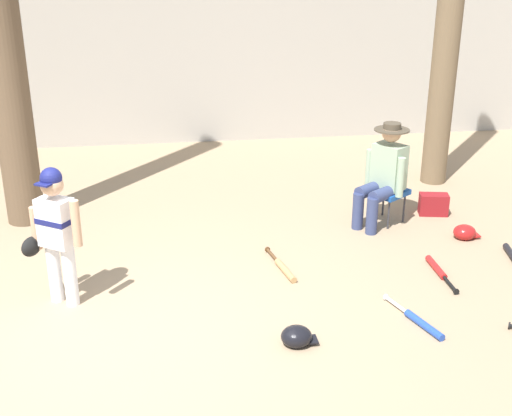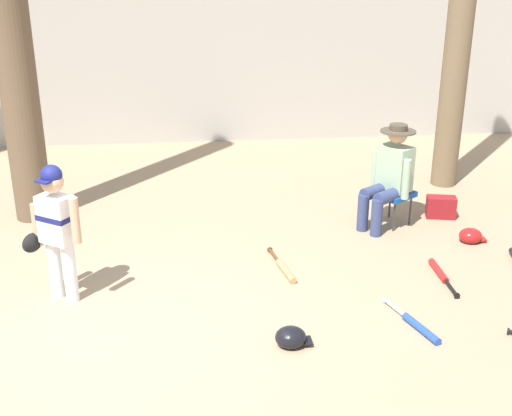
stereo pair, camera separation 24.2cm
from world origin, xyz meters
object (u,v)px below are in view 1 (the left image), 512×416
batting_helmet_black (297,336)px  batting_helmet_red (465,232)px  bat_wood_tan (283,268)px  young_ballplayer (55,228)px  handbag_beside_stool (433,204)px  bat_red_barrel (438,270)px  bat_blue_youth (419,321)px  seated_spectator (384,172)px  folding_stool (387,193)px

batting_helmet_black → batting_helmet_red: size_ratio=1.03×
bat_wood_tan → young_ballplayer: bearing=-171.1°
batting_helmet_red → young_ballplayer: bearing=-169.0°
handbag_beside_stool → bat_red_barrel: size_ratio=0.46×
bat_blue_youth → batting_helmet_black: 1.13m
seated_spectator → batting_helmet_black: seated_spectator is taller
handbag_beside_stool → bat_blue_youth: (-1.09, -2.41, -0.10)m
handbag_beside_stool → batting_helmet_red: (0.08, -0.73, -0.06)m
seated_spectator → bat_red_barrel: (0.19, -1.30, -0.61)m
folding_stool → handbag_beside_stool: (0.65, 0.14, -0.23)m
bat_blue_youth → bat_red_barrel: same height
bat_red_barrel → batting_helmet_red: 0.98m
bat_blue_youth → batting_helmet_black: batting_helmet_black is taller
batting_helmet_red → handbag_beside_stool: bearing=96.0°
bat_red_barrel → young_ballplayer: bearing=-178.9°
bat_red_barrel → batting_helmet_red: size_ratio=2.48×
batting_helmet_red → bat_wood_tan: bearing=-167.0°
bat_wood_tan → batting_helmet_red: (2.15, 0.50, 0.04)m
bat_red_barrel → bat_blue_youth: bearing=-120.9°
seated_spectator → batting_helmet_black: bearing=-122.0°
young_ballplayer → batting_helmet_red: young_ballplayer is taller
seated_spectator → bat_blue_youth: (-0.36, -2.21, -0.61)m
folding_stool → seated_spectator: bearing=-145.0°
young_ballplayer → seated_spectator: bearing=21.5°
young_ballplayer → seated_spectator: young_ballplayer is taller
folding_stool → handbag_beside_stool: bearing=11.9°
bat_red_barrel → batting_helmet_red: batting_helmet_red is taller
young_ballplayer → bat_wood_tan: young_ballplayer is taller
folding_stool → seated_spectator: 0.29m
bat_wood_tan → batting_helmet_black: 1.33m
bat_blue_youth → bat_wood_tan: bearing=129.9°
handbag_beside_stool → bat_blue_youth: 2.64m
seated_spectator → bat_blue_youth: bearing=-99.3°
seated_spectator → bat_blue_youth: 2.32m
seated_spectator → bat_wood_tan: (-1.35, -1.04, -0.61)m
folding_stool → batting_helmet_red: bearing=-39.4°
seated_spectator → bat_wood_tan: seated_spectator is taller
bat_wood_tan → handbag_beside_stool: bearing=30.6°
bat_wood_tan → batting_helmet_red: 2.21m
seated_spectator → handbag_beside_stool: (0.73, 0.19, -0.51)m
bat_blue_youth → bat_red_barrel: size_ratio=1.03×
bat_wood_tan → bat_blue_youth: bearing=-50.1°
seated_spectator → bat_wood_tan: size_ratio=1.59×
folding_stool → bat_wood_tan: size_ratio=0.74×
folding_stool → batting_helmet_black: 2.89m
young_ballplayer → batting_helmet_black: (1.99, -0.99, -0.67)m
batting_helmet_black → bat_blue_youth: bearing=7.5°
young_ballplayer → folding_stool: bearing=21.9°
bat_wood_tan → bat_red_barrel: (1.53, -0.27, 0.00)m
seated_spectator → bat_wood_tan: 1.80m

